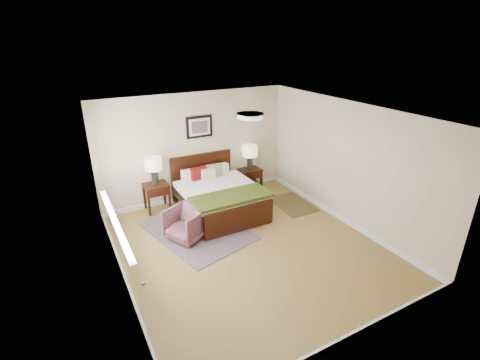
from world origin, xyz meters
The scene contains 18 objects.
floor centered at (0.00, 0.00, 0.00)m, with size 5.00×5.00×0.00m, color olive.
back_wall centered at (0.00, 2.50, 1.25)m, with size 4.50×0.04×2.50m, color #C4B98E.
front_wall centered at (0.00, -2.50, 1.25)m, with size 4.50×0.04×2.50m, color #C4B98E.
left_wall centered at (-2.25, 0.00, 1.25)m, with size 0.04×5.00×2.50m, color #C4B98E.
right_wall centered at (2.25, 0.00, 1.25)m, with size 0.04×5.00×2.50m, color #C4B98E.
ceiling centered at (0.00, 0.00, 2.50)m, with size 4.50×5.00×0.02m, color white.
window centered at (-2.20, 0.70, 1.38)m, with size 0.11×2.72×1.32m.
door centered at (-2.23, -1.75, 1.07)m, with size 0.06×1.00×2.18m.
ceil_fixture centered at (0.00, 0.00, 2.47)m, with size 0.44×0.44×0.08m.
bed centered at (0.11, 1.53, 0.49)m, with size 1.64×1.98×1.06m.
wall_art centered at (0.11, 2.47, 1.72)m, with size 0.62×0.05×0.50m.
nightstand_left centered at (-1.06, 2.25, 0.49)m, with size 0.52×0.47×0.62m.
nightstand_right centered at (1.33, 2.26, 0.33)m, with size 0.54×0.40×0.53m.
lamp_left centered at (-1.06, 2.27, 1.05)m, with size 0.37×0.37×0.61m.
lamp_right centered at (1.33, 2.27, 0.97)m, with size 0.37×0.37×0.61m.
armchair centered at (-0.90, 0.84, 0.31)m, with size 0.66×0.68×0.62m, color brown.
rug_persian centered at (-0.63, 1.00, 0.01)m, with size 1.54×2.17×0.01m, color #0B0E39.
rug_navy centered at (1.76, 1.02, 0.01)m, with size 0.76×1.13×0.01m, color black.
Camera 1 is at (-2.76, -4.75, 3.67)m, focal length 26.00 mm.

